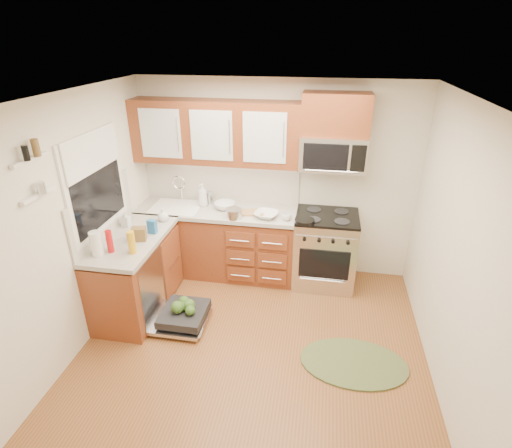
% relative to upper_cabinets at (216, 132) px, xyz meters
% --- Properties ---
extents(floor, '(3.50, 3.50, 0.00)m').
position_rel_upper_cabinets_xyz_m(floor, '(0.73, -1.57, -1.88)').
color(floor, brown).
rests_on(floor, ground).
extents(ceiling, '(3.50, 3.50, 0.00)m').
position_rel_upper_cabinets_xyz_m(ceiling, '(0.73, -1.57, 0.62)').
color(ceiling, white).
rests_on(ceiling, ground).
extents(wall_back, '(3.50, 0.04, 2.50)m').
position_rel_upper_cabinets_xyz_m(wall_back, '(0.73, 0.18, -0.62)').
color(wall_back, beige).
rests_on(wall_back, ground).
extents(wall_front, '(3.50, 0.04, 2.50)m').
position_rel_upper_cabinets_xyz_m(wall_front, '(0.73, -3.33, -0.62)').
color(wall_front, beige).
rests_on(wall_front, ground).
extents(wall_left, '(0.04, 3.50, 2.50)m').
position_rel_upper_cabinets_xyz_m(wall_left, '(-1.02, -1.57, -0.62)').
color(wall_left, beige).
rests_on(wall_left, ground).
extents(wall_right, '(0.04, 3.50, 2.50)m').
position_rel_upper_cabinets_xyz_m(wall_right, '(2.48, -1.57, -0.62)').
color(wall_right, beige).
rests_on(wall_right, ground).
extents(base_cabinet_back, '(2.05, 0.60, 0.85)m').
position_rel_upper_cabinets_xyz_m(base_cabinet_back, '(0.00, -0.12, -1.45)').
color(base_cabinet_back, maroon).
rests_on(base_cabinet_back, ground).
extents(base_cabinet_left, '(0.60, 1.25, 0.85)m').
position_rel_upper_cabinets_xyz_m(base_cabinet_left, '(-0.72, -1.05, -1.45)').
color(base_cabinet_left, maroon).
rests_on(base_cabinet_left, ground).
extents(countertop_back, '(2.07, 0.64, 0.05)m').
position_rel_upper_cabinets_xyz_m(countertop_back, '(0.00, -0.14, -0.97)').
color(countertop_back, '#B8B3A8').
rests_on(countertop_back, base_cabinet_back).
extents(countertop_left, '(0.64, 1.27, 0.05)m').
position_rel_upper_cabinets_xyz_m(countertop_left, '(-0.71, -1.05, -0.97)').
color(countertop_left, '#B8B3A8').
rests_on(countertop_left, base_cabinet_left).
extents(backsplash_back, '(2.05, 0.02, 0.57)m').
position_rel_upper_cabinets_xyz_m(backsplash_back, '(0.00, 0.16, -0.67)').
color(backsplash_back, '#B0AB9E').
rests_on(backsplash_back, ground).
extents(backsplash_left, '(0.02, 1.25, 0.57)m').
position_rel_upper_cabinets_xyz_m(backsplash_left, '(-1.01, -1.05, -0.67)').
color(backsplash_left, '#B0AB9E').
rests_on(backsplash_left, ground).
extents(upper_cabinets, '(2.05, 0.35, 0.75)m').
position_rel_upper_cabinets_xyz_m(upper_cabinets, '(0.00, 0.00, 0.00)').
color(upper_cabinets, maroon).
rests_on(upper_cabinets, ground).
extents(cabinet_over_mw, '(0.76, 0.35, 0.47)m').
position_rel_upper_cabinets_xyz_m(cabinet_over_mw, '(1.41, 0.00, 0.26)').
color(cabinet_over_mw, maroon).
rests_on(cabinet_over_mw, ground).
extents(range, '(0.76, 0.64, 0.95)m').
position_rel_upper_cabinets_xyz_m(range, '(1.41, -0.15, -1.40)').
color(range, silver).
rests_on(range, ground).
extents(microwave, '(0.76, 0.38, 0.40)m').
position_rel_upper_cabinets_xyz_m(microwave, '(1.41, -0.02, -0.18)').
color(microwave, silver).
rests_on(microwave, ground).
extents(sink, '(0.62, 0.50, 0.26)m').
position_rel_upper_cabinets_xyz_m(sink, '(-0.52, -0.16, -1.07)').
color(sink, white).
rests_on(sink, ground).
extents(dishwasher, '(0.70, 0.60, 0.20)m').
position_rel_upper_cabinets_xyz_m(dishwasher, '(-0.13, -1.27, -1.77)').
color(dishwasher, silver).
rests_on(dishwasher, ground).
extents(window, '(0.03, 1.05, 1.05)m').
position_rel_upper_cabinets_xyz_m(window, '(-1.01, -1.07, -0.32)').
color(window, white).
rests_on(window, ground).
extents(window_blind, '(0.02, 0.96, 0.40)m').
position_rel_upper_cabinets_xyz_m(window_blind, '(-0.98, -1.07, 0.00)').
color(window_blind, white).
rests_on(window_blind, ground).
extents(shelf_upper, '(0.04, 0.40, 0.03)m').
position_rel_upper_cabinets_xyz_m(shelf_upper, '(-0.99, -1.92, 0.17)').
color(shelf_upper, white).
rests_on(shelf_upper, ground).
extents(shelf_lower, '(0.04, 0.40, 0.03)m').
position_rel_upper_cabinets_xyz_m(shelf_lower, '(-0.99, -1.92, -0.12)').
color(shelf_lower, white).
rests_on(shelf_lower, ground).
extents(rug, '(1.20, 0.95, 0.02)m').
position_rel_upper_cabinets_xyz_m(rug, '(1.75, -1.56, -1.86)').
color(rug, '#546238').
rests_on(rug, ground).
extents(skillet, '(0.24, 0.24, 0.04)m').
position_rel_upper_cabinets_xyz_m(skillet, '(1.14, -0.40, -0.90)').
color(skillet, black).
rests_on(skillet, range).
extents(stock_pot, '(0.23, 0.23, 0.12)m').
position_rel_upper_cabinets_xyz_m(stock_pot, '(0.29, -0.35, -0.89)').
color(stock_pot, silver).
rests_on(stock_pot, countertop_back).
extents(cutting_board, '(0.33, 0.24, 0.02)m').
position_rel_upper_cabinets_xyz_m(cutting_board, '(0.47, -0.18, -0.94)').
color(cutting_board, '#A47E4B').
rests_on(cutting_board, countertop_back).
extents(canister, '(0.11, 0.11, 0.16)m').
position_rel_upper_cabinets_xyz_m(canister, '(-0.13, 0.05, -0.87)').
color(canister, silver).
rests_on(canister, countertop_back).
extents(paper_towel_roll, '(0.15, 0.15, 0.26)m').
position_rel_upper_cabinets_xyz_m(paper_towel_roll, '(-0.88, -1.46, -0.82)').
color(paper_towel_roll, white).
rests_on(paper_towel_roll, countertop_left).
extents(mustard_bottle, '(0.09, 0.09, 0.24)m').
position_rel_upper_cabinets_xyz_m(mustard_bottle, '(-0.54, -1.36, -0.83)').
color(mustard_bottle, gold).
rests_on(mustard_bottle, countertop_left).
extents(red_bottle, '(0.08, 0.08, 0.24)m').
position_rel_upper_cabinets_xyz_m(red_bottle, '(-0.77, -1.38, -0.83)').
color(red_bottle, red).
rests_on(red_bottle, countertop_left).
extents(wooden_box, '(0.17, 0.14, 0.15)m').
position_rel_upper_cabinets_xyz_m(wooden_box, '(-0.60, -1.09, -0.88)').
color(wooden_box, brown).
rests_on(wooden_box, countertop_left).
extents(blue_carton, '(0.11, 0.07, 0.16)m').
position_rel_upper_cabinets_xyz_m(blue_carton, '(-0.52, -0.91, -0.87)').
color(blue_carton, '#2464AA').
rests_on(blue_carton, countertop_left).
extents(bowl_a, '(0.33, 0.33, 0.07)m').
position_rel_upper_cabinets_xyz_m(bowl_a, '(0.67, -0.27, -0.92)').
color(bowl_a, '#999999').
rests_on(bowl_a, countertop_back).
extents(bowl_b, '(0.34, 0.34, 0.08)m').
position_rel_upper_cabinets_xyz_m(bowl_b, '(0.11, -0.10, -0.91)').
color(bowl_b, '#999999').
rests_on(bowl_b, countertop_back).
extents(cup, '(0.14, 0.14, 0.09)m').
position_rel_upper_cabinets_xyz_m(cup, '(0.93, -0.31, -0.91)').
color(cup, '#999999').
rests_on(cup, countertop_back).
extents(soap_bottle_a, '(0.15, 0.15, 0.30)m').
position_rel_upper_cabinets_xyz_m(soap_bottle_a, '(-0.19, -0.06, -0.80)').
color(soap_bottle_a, '#999999').
rests_on(soap_bottle_a, countertop_back).
extents(soap_bottle_b, '(0.09, 0.09, 0.19)m').
position_rel_upper_cabinets_xyz_m(soap_bottle_b, '(-0.90, -0.79, -0.86)').
color(soap_bottle_b, '#999999').
rests_on(soap_bottle_b, countertop_left).
extents(soap_bottle_c, '(0.14, 0.14, 0.16)m').
position_rel_upper_cabinets_xyz_m(soap_bottle_c, '(-0.52, -0.58, -0.87)').
color(soap_bottle_c, '#999999').
rests_on(soap_bottle_c, countertop_left).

